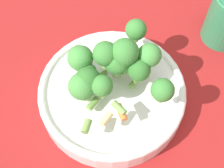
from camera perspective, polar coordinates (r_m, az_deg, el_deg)
ground_plane at (r=0.57m, az=0.00°, el=-2.89°), size 3.00×3.00×0.00m
bowl at (r=0.55m, az=0.00°, el=-1.73°), size 0.26×0.26×0.05m
pasta_salad at (r=0.51m, az=0.33°, el=3.41°), size 0.22×0.19×0.08m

